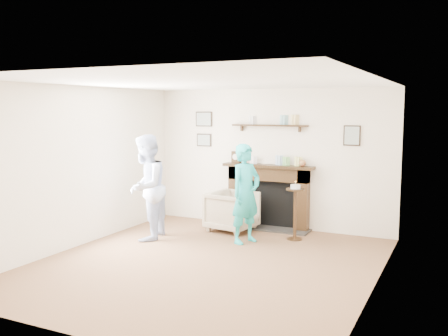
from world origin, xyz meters
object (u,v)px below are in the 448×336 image
(armchair, at_px, (232,231))
(woman, at_px, (245,242))
(man, at_px, (147,239))
(pedestal_table, at_px, (295,204))

(armchair, bearing_deg, woman, -131.99)
(man, distance_m, woman, 1.64)
(armchair, xyz_separation_m, man, (-1.03, -1.14, 0.00))
(man, relative_size, woman, 1.09)
(man, relative_size, pedestal_table, 1.78)
(armchair, height_order, pedestal_table, pedestal_table)
(pedestal_table, bearing_deg, armchair, 175.17)
(pedestal_table, bearing_deg, woman, -142.09)
(man, height_order, woman, man)
(armchair, relative_size, woman, 0.48)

